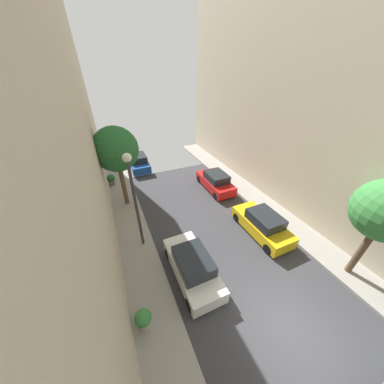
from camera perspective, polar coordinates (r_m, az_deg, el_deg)
name	(u,v)px	position (r m, az deg, el deg)	size (l,w,h in m)	color
ground	(286,324)	(10.82, 25.73, -31.35)	(32.00, 32.00, 0.00)	#38383D
sidewalk_right	(359,279)	(13.91, 40.64, -18.73)	(2.00, 44.00, 0.15)	gray
parked_car_left_2	(192,266)	(10.58, 0.11, -20.85)	(1.78, 4.20, 1.57)	white
parked_car_left_3	(138,162)	(21.66, -15.39, 8.40)	(1.78, 4.20, 1.57)	#194799
parked_car_right_3	(262,224)	(13.49, 19.88, -8.81)	(1.78, 4.20, 1.57)	gold
parked_car_right_4	(215,182)	(17.33, 6.87, 3.06)	(1.78, 4.20, 1.57)	red
street_tree_0	(116,150)	(14.35, -21.39, 11.41)	(3.05, 3.05, 5.94)	brown
potted_plant_0	(143,319)	(9.62, -14.07, -32.35)	(0.68, 0.68, 0.92)	#B2A899
potted_plant_2	(111,179)	(19.08, -22.51, 3.48)	(0.68, 0.68, 0.99)	slate
lamp_post	(133,191)	(10.33, -16.80, 0.38)	(0.44, 0.44, 5.80)	#333338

